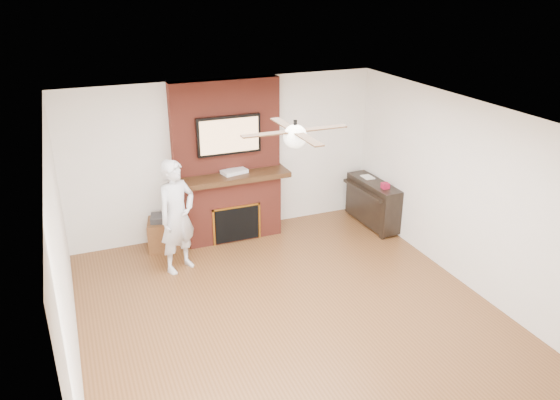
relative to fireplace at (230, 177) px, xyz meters
name	(u,v)px	position (x,y,z in m)	size (l,w,h in m)	color
room_shell	(294,226)	(0.00, -2.55, 0.25)	(5.36, 5.86, 2.86)	brown
fireplace	(230,177)	(0.00, 0.00, 0.00)	(1.78, 0.64, 2.50)	maroon
tv	(229,135)	(0.00, -0.05, 0.68)	(1.00, 0.08, 0.60)	black
ceiling_fan	(295,135)	(0.00, -2.55, 1.34)	(1.21, 1.21, 0.31)	black
person	(177,216)	(-1.02, -0.81, -0.17)	(0.60, 0.40, 1.64)	silver
side_table	(164,233)	(-1.10, -0.07, -0.74)	(0.57, 0.57, 0.55)	#5A3419
piano	(373,202)	(2.31, -0.55, -0.58)	(0.48, 1.19, 0.86)	black
cable_box	(234,171)	(0.05, -0.10, 0.11)	(0.39, 0.22, 0.06)	silver
candle_orange	(228,236)	(-0.12, -0.19, -0.93)	(0.07, 0.07, 0.12)	#B94115
candle_green	(233,238)	(-0.06, -0.25, -0.95)	(0.07, 0.07, 0.10)	#378033
candle_cream	(237,235)	(0.04, -0.18, -0.95)	(0.08, 0.08, 0.10)	beige
candle_blue	(247,234)	(0.19, -0.19, -0.95)	(0.06, 0.06, 0.08)	#344D9C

